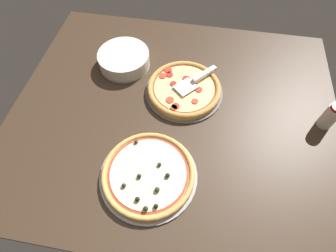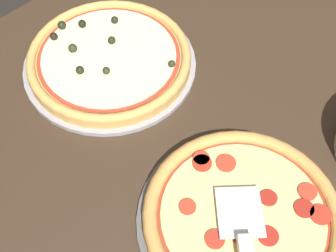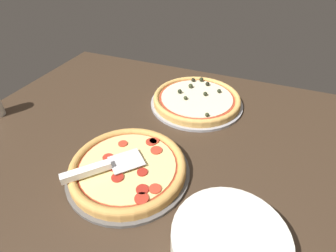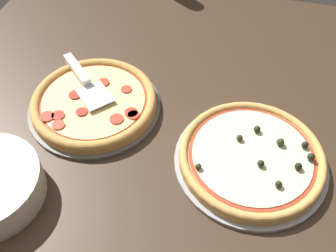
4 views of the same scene
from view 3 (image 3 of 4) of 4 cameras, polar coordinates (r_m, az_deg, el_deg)
The scene contains 7 objects.
ground_plane at distance 83.48cm, azimuth -3.12°, elevation -6.33°, with size 138.84×119.27×3.60cm, color #38281C.
pizza_pan_front at distance 76.11cm, azimuth -8.56°, elevation -9.82°, with size 34.64×34.64×1.00cm, color #565451.
pizza_front at distance 74.62cm, azimuth -8.68°, elevation -8.76°, with size 32.56×32.56×3.12cm.
pizza_pan_back at distance 103.81cm, azimuth 6.19°, elevation 4.98°, with size 35.76×35.76×1.00cm, color #939399.
pizza_back at distance 102.78cm, azimuth 6.27°, elevation 5.94°, with size 33.62×33.62×4.15cm.
serving_spatula at distance 72.51cm, azimuth -15.61°, elevation -9.02°, with size 18.21×19.28×2.00cm.
plate_stack at distance 60.83cm, azimuth 13.06°, elevation -23.71°, with size 24.11×24.11×7.00cm.
Camera 3 is at (26.63, -54.10, 55.94)cm, focal length 28.00 mm.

